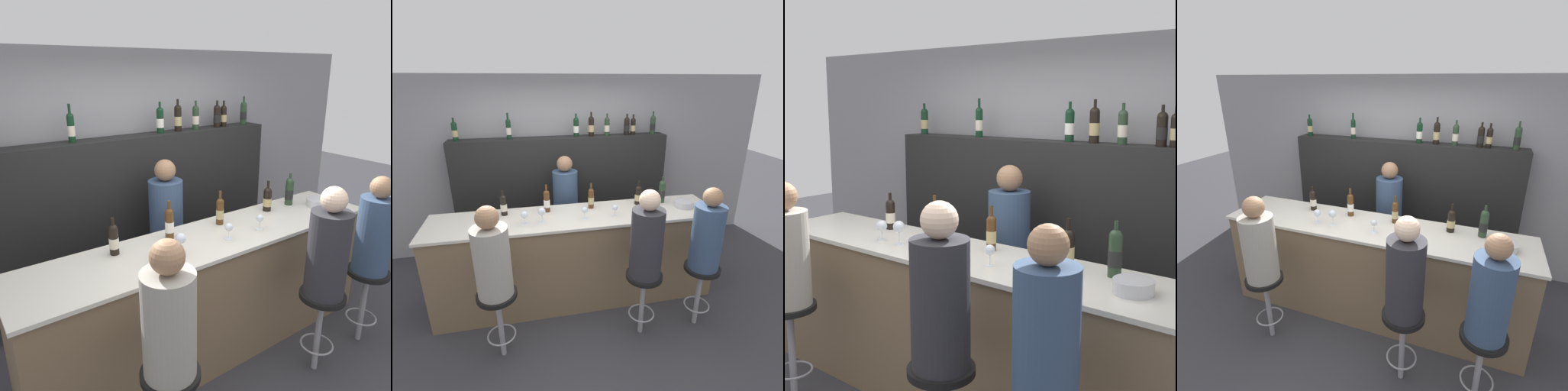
{
  "view_description": "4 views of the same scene",
  "coord_description": "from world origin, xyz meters",
  "views": [
    {
      "loc": [
        -1.77,
        -1.93,
        2.41
      ],
      "look_at": [
        -0.16,
        0.35,
        1.47
      ],
      "focal_mm": 35.0,
      "sensor_mm": 36.0,
      "label": 1
    },
    {
      "loc": [
        -0.52,
        -2.75,
        2.51
      ],
      "look_at": [
        0.13,
        0.34,
        1.32
      ],
      "focal_mm": 28.0,
      "sensor_mm": 36.0,
      "label": 2
    },
    {
      "loc": [
        2.36,
        -2.32,
        2.09
      ],
      "look_at": [
        0.24,
        0.32,
        1.5
      ],
      "focal_mm": 50.0,
      "sensor_mm": 36.0,
      "label": 3
    },
    {
      "loc": [
        1.01,
        -2.35,
        2.54
      ],
      "look_at": [
        0.04,
        0.24,
        1.48
      ],
      "focal_mm": 28.0,
      "sensor_mm": 36.0,
      "label": 4
    }
  ],
  "objects": [
    {
      "name": "back_bar_cabinet",
      "position": [
        0.0,
        1.51,
        0.88
      ],
      "size": [
        3.05,
        0.28,
        1.77
      ],
      "color": "black",
      "rests_on": "ground_plane"
    },
    {
      "name": "wall_back",
      "position": [
        0.0,
        1.73,
        1.3
      ],
      "size": [
        6.4,
        0.05,
        2.6
      ],
      "color": "gray",
      "rests_on": "ground_plane"
    },
    {
      "name": "wine_glass_3",
      "position": [
        0.41,
        0.21,
        1.19
      ],
      "size": [
        0.06,
        0.06,
        0.13
      ],
      "color": "silver",
      "rests_on": "bar_counter"
    },
    {
      "name": "wine_glass_0",
      "position": [
        -0.57,
        0.21,
        1.2
      ],
      "size": [
        0.08,
        0.08,
        0.15
      ],
      "color": "silver",
      "rests_on": "bar_counter"
    },
    {
      "name": "wine_bottle_counter_0",
      "position": [
        -0.79,
        0.5,
        1.22
      ],
      "size": [
        0.07,
        0.07,
        0.29
      ],
      "color": "black",
      "rests_on": "bar_counter"
    },
    {
      "name": "guest_seated_left",
      "position": [
        -0.86,
        -0.38,
        1.09
      ],
      "size": [
        0.31,
        0.31,
        0.85
      ],
      "color": "gray",
      "rests_on": "bar_stool_left"
    },
    {
      "name": "bar_stool_right",
      "position": [
        1.18,
        -0.38,
        0.56
      ],
      "size": [
        0.36,
        0.36,
        0.72
      ],
      "color": "gray",
      "rests_on": "ground_plane"
    },
    {
      "name": "wine_bottle_counter_3",
      "position": [
        0.79,
        0.5,
        1.22
      ],
      "size": [
        0.08,
        0.08,
        0.3
      ],
      "color": "black",
      "rests_on": "bar_counter"
    },
    {
      "name": "wine_bottle_backbar_0",
      "position": [
        -1.39,
        1.51,
        1.9
      ],
      "size": [
        0.07,
        0.07,
        0.3
      ],
      "color": "black",
      "rests_on": "back_bar_cabinet"
    },
    {
      "name": "wine_bottle_backbar_7",
      "position": [
        1.35,
        1.51,
        1.91
      ],
      "size": [
        0.08,
        0.08,
        0.33
      ],
      "color": "#233823",
      "rests_on": "back_bar_cabinet"
    },
    {
      "name": "wine_bottle_counter_1",
      "position": [
        -0.32,
        0.5,
        1.23
      ],
      "size": [
        0.07,
        0.07,
        0.32
      ],
      "color": "#4C2D14",
      "rests_on": "bar_counter"
    },
    {
      "name": "bar_stool_middle",
      "position": [
        0.55,
        -0.38,
        0.56
      ],
      "size": [
        0.36,
        0.36,
        0.72
      ],
      "color": "gray",
      "rests_on": "ground_plane"
    },
    {
      "name": "wine_bottle_backbar_2",
      "position": [
        0.21,
        1.51,
        1.9
      ],
      "size": [
        0.08,
        0.08,
        0.32
      ],
      "color": "black",
      "rests_on": "back_bar_cabinet"
    },
    {
      "name": "bar_counter",
      "position": [
        0.0,
        0.32,
        0.55
      ],
      "size": [
        3.25,
        0.69,
        1.1
      ],
      "color": "brown",
      "rests_on": "ground_plane"
    },
    {
      "name": "wine_glass_2",
      "position": [
        0.07,
        0.21,
        1.19
      ],
      "size": [
        0.07,
        0.07,
        0.14
      ],
      "color": "silver",
      "rests_on": "bar_counter"
    },
    {
      "name": "wine_bottle_counter_4",
      "position": [
        1.09,
        0.5,
        1.24
      ],
      "size": [
        0.08,
        0.08,
        0.33
      ],
      "color": "#233823",
      "rests_on": "bar_counter"
    },
    {
      "name": "ground_plane",
      "position": [
        0.0,
        0.0,
        0.0
      ],
      "size": [
        16.0,
        16.0,
        0.0
      ],
      "primitive_type": "plane",
      "color": "#333338"
    },
    {
      "name": "bar_stool_left",
      "position": [
        -0.86,
        -0.38,
        0.56
      ],
      "size": [
        0.36,
        0.36,
        0.72
      ],
      "color": "gray",
      "rests_on": "ground_plane"
    },
    {
      "name": "wine_bottle_backbar_6",
      "position": [
        1.05,
        1.51,
        1.89
      ],
      "size": [
        0.07,
        0.07,
        0.29
      ],
      "color": "black",
      "rests_on": "back_bar_cabinet"
    },
    {
      "name": "wine_bottle_backbar_3",
      "position": [
        0.42,
        1.51,
        1.91
      ],
      "size": [
        0.08,
        0.08,
        0.33
      ],
      "color": "black",
      "rests_on": "back_bar_cabinet"
    },
    {
      "name": "wine_bottle_backbar_4",
      "position": [
        0.66,
        1.51,
        1.9
      ],
      "size": [
        0.07,
        0.07,
        0.31
      ],
      "color": "#233823",
      "rests_on": "back_bar_cabinet"
    },
    {
      "name": "wine_bottle_backbar_5",
      "position": [
        0.95,
        1.51,
        1.9
      ],
      "size": [
        0.08,
        0.08,
        0.3
      ],
      "color": "black",
      "rests_on": "back_bar_cabinet"
    },
    {
      "name": "wine_glass_1",
      "position": [
        -0.39,
        0.21,
        1.22
      ],
      "size": [
        0.08,
        0.08,
        0.17
      ],
      "color": "silver",
      "rests_on": "bar_counter"
    },
    {
      "name": "wine_bottle_backbar_1",
      "position": [
        -0.71,
        1.51,
        1.91
      ],
      "size": [
        0.07,
        0.07,
        0.34
      ],
      "color": "black",
      "rests_on": "back_bar_cabinet"
    },
    {
      "name": "guest_seated_right",
      "position": [
        1.18,
        -0.38,
        1.1
      ],
      "size": [
        0.3,
        0.3,
        0.86
      ],
      "color": "#334766",
      "rests_on": "bar_stool_right"
    },
    {
      "name": "guest_seated_middle",
      "position": [
        0.55,
        -0.38,
        1.11
      ],
      "size": [
        0.31,
        0.31,
        0.88
      ],
      "color": "#28282D",
      "rests_on": "bar_stool_middle"
    },
    {
      "name": "wine_bottle_counter_2",
      "position": [
        0.2,
        0.5,
        1.22
      ],
      "size": [
        0.07,
        0.07,
        0.3
      ],
      "color": "#4C2D14",
      "rests_on": "bar_counter"
    },
    {
      "name": "metal_bowl",
      "position": [
        1.29,
        0.3,
        1.14
      ],
      "size": [
        0.22,
        0.22,
        0.08
      ],
      "color": "#B7B7BC",
      "rests_on": "bar_counter"
    },
    {
      "name": "bartender",
      "position": [
        -0.03,
        1.03,
        0.75
      ],
      "size": [
        0.33,
        0.33,
        1.61
      ],
      "color": "#334766",
      "rests_on": "ground_plane"
    }
  ]
}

